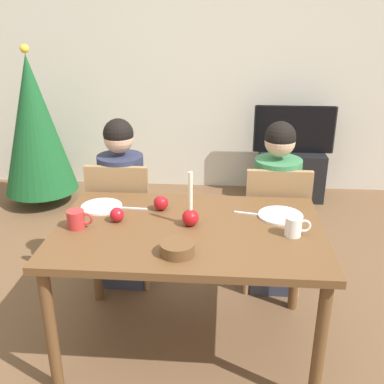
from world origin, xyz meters
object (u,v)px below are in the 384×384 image
object	(u,v)px
dining_table	(189,242)
tv	(294,129)
bowl_walnuts	(177,248)
apple_by_left_plate	(161,203)
tv_stand	(290,174)
candle_centerpiece	(190,214)
mug_right	(294,226)
christmas_tree	(35,125)
plate_right	(281,216)
person_right_child	(275,211)
chair_right	(275,221)
apple_near_candle	(117,215)
plate_left	(102,207)
mug_left	(77,219)
chair_left	(122,216)
person_left_child	(123,207)

from	to	relation	value
dining_table	tv	size ratio (longest dim) A/B	1.77
bowl_walnuts	apple_by_left_plate	size ratio (longest dim) A/B	1.92
tv_stand	candle_centerpiece	world-z (taller)	candle_centerpiece
candle_centerpiece	mug_right	distance (m)	0.53
christmas_tree	plate_right	size ratio (longest dim) A/B	6.23
person_right_child	candle_centerpiece	xyz separation A→B (m)	(-0.51, -0.61, 0.24)
chair_right	dining_table	bearing A→B (deg)	-130.21
plate_right	apple_near_candle	distance (m)	0.89
christmas_tree	plate_right	bearing A→B (deg)	-40.04
person_right_child	plate_left	world-z (taller)	person_right_child
christmas_tree	bowl_walnuts	xyz separation A→B (m)	(1.59, -2.23, -0.01)
mug_left	mug_right	distance (m)	1.11
tv	apple_by_left_plate	distance (m)	2.33
person_right_child	plate_right	distance (m)	0.50
chair_left	mug_right	size ratio (longest dim) A/B	6.95
chair_right	person_right_child	bearing A→B (deg)	90.00
christmas_tree	plate_left	distance (m)	2.06
plate_right	apple_near_candle	size ratio (longest dim) A/B	3.14
bowl_walnuts	chair_left	bearing A→B (deg)	118.08
apple_near_candle	bowl_walnuts	bearing A→B (deg)	-41.88
mug_left	christmas_tree	bearing A→B (deg)	117.62
plate_left	christmas_tree	bearing A→B (deg)	122.46
christmas_tree	mug_right	distance (m)	2.94
tv	plate_left	world-z (taller)	tv
person_right_child	plate_left	xyz separation A→B (m)	(-1.04, -0.42, 0.19)
dining_table	chair_right	xyz separation A→B (m)	(0.51, 0.61, -0.15)
tv_stand	mug_right	xyz separation A→B (m)	(-0.32, -2.35, 0.56)
chair_left	chair_right	xyz separation A→B (m)	(1.02, 0.00, 0.00)
person_left_child	christmas_tree	bearing A→B (deg)	130.56
person_right_child	dining_table	bearing A→B (deg)	-128.75
tv_stand	bowl_walnuts	distance (m)	2.77
dining_table	tv_stand	bearing A→B (deg)	69.79
plate_right	christmas_tree	bearing A→B (deg)	139.96
candle_centerpiece	chair_left	bearing A→B (deg)	131.27
tv_stand	christmas_tree	world-z (taller)	christmas_tree
dining_table	person_left_child	bearing A→B (deg)	128.13
dining_table	plate_right	xyz separation A→B (m)	(0.49, 0.17, 0.09)
person_left_child	apple_near_candle	xyz separation A→B (m)	(0.11, -0.59, 0.22)
mug_left	candle_centerpiece	bearing A→B (deg)	7.04
plate_right	bowl_walnuts	distance (m)	0.69
mug_left	apple_near_candle	distance (m)	0.21
candle_centerpiece	apple_by_left_plate	bearing A→B (deg)	134.57
candle_centerpiece	bowl_walnuts	xyz separation A→B (m)	(-0.04, -0.30, -0.03)
christmas_tree	chair_left	bearing A→B (deg)	-50.13
dining_table	apple_by_left_plate	world-z (taller)	apple_by_left_plate
chair_right	apple_by_left_plate	xyz separation A→B (m)	(-0.69, -0.39, 0.28)
person_right_child	bowl_walnuts	distance (m)	1.08
dining_table	tv	world-z (taller)	tv
person_right_child	tv	world-z (taller)	person_right_child
dining_table	person_left_child	xyz separation A→B (m)	(-0.50, 0.64, -0.10)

